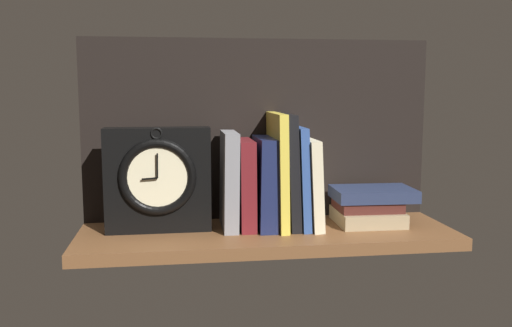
{
  "coord_description": "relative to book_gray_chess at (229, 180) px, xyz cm",
  "views": [
    {
      "loc": [
        -18.49,
        -111.57,
        29.54
      ],
      "look_at": [
        -1.93,
        3.07,
        13.72
      ],
      "focal_mm": 38.8,
      "sensor_mm": 36.0,
      "label": 1
    }
  ],
  "objects": [
    {
      "name": "book_navy_bierce",
      "position": [
        7.22,
        0.0,
        -0.63
      ],
      "size": [
        4.13,
        14.78,
        19.27
      ],
      "primitive_type": "cube",
      "rotation": [
        0.0,
        0.02,
        0.0
      ],
      "color": "#192147",
      "rests_on": "ground_plane"
    },
    {
      "name": "ground_plane",
      "position": [
        7.63,
        -3.07,
        -11.49
      ],
      "size": [
        78.16,
        25.35,
        2.5
      ],
      "primitive_type": "cube",
      "color": "brown"
    },
    {
      "name": "book_maroon_dawkins",
      "position": [
        3.41,
        0.0,
        -0.84
      ],
      "size": [
        3.37,
        12.9,
        18.83
      ],
      "primitive_type": "cube",
      "rotation": [
        0.0,
        -0.01,
        0.0
      ],
      "color": "maroon",
      "rests_on": "ground_plane"
    },
    {
      "name": "framed_clock",
      "position": [
        -14.79,
        -0.93,
        0.73
      ],
      "size": [
        21.58,
        6.66,
        21.79
      ],
      "color": "black",
      "rests_on": "ground_plane"
    },
    {
      "name": "book_gray_chess",
      "position": [
        0.0,
        0.0,
        0.0
      ],
      "size": [
        3.31,
        13.02,
        20.53
      ],
      "primitive_type": "cube",
      "rotation": [
        0.0,
        0.01,
        0.0
      ],
      "color": "gray",
      "rests_on": "ground_plane"
    },
    {
      "name": "book_cream_twain",
      "position": [
        17.23,
        0.0,
        -0.79
      ],
      "size": [
        3.2,
        16.81,
        18.99
      ],
      "primitive_type": "cube",
      "rotation": [
        0.0,
        -0.05,
        0.0
      ],
      "color": "beige",
      "rests_on": "ground_plane"
    },
    {
      "name": "book_yellow_seinlanguage",
      "position": [
        10.36,
        0.0,
        1.94
      ],
      "size": [
        2.35,
        16.59,
        24.39
      ],
      "primitive_type": "cube",
      "rotation": [
        0.0,
        -0.02,
        0.0
      ],
      "color": "gold",
      "rests_on": "ground_plane"
    },
    {
      "name": "book_black_skeptic",
      "position": [
        12.66,
        0.0,
        1.81
      ],
      "size": [
        3.23,
        14.66,
        24.19
      ],
      "primitive_type": "cube",
      "rotation": [
        0.0,
        -0.05,
        0.0
      ],
      "color": "black",
      "rests_on": "ground_plane"
    },
    {
      "name": "book_blue_modern",
      "position": [
        14.92,
        0.0,
        0.5
      ],
      "size": [
        2.72,
        15.56,
        21.55
      ],
      "primitive_type": "cube",
      "rotation": [
        0.0,
        -0.04,
        0.0
      ],
      "color": "#2D4C8E",
      "rests_on": "ground_plane"
    },
    {
      "name": "book_stack_side",
      "position": [
        30.86,
        -0.41,
        -6.24
      ],
      "size": [
        17.81,
        13.45,
        7.84
      ],
      "color": "#9E8966",
      "rests_on": "ground_plane"
    },
    {
      "name": "back_panel",
      "position": [
        7.63,
        9.01,
        9.97
      ],
      "size": [
        78.16,
        1.2,
        40.43
      ],
      "primitive_type": "cube",
      "color": "black",
      "rests_on": "ground_plane"
    }
  ]
}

